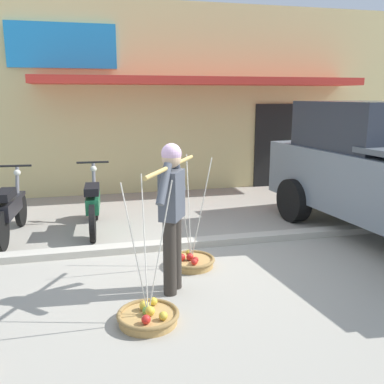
# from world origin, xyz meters

# --- Properties ---
(ground_plane) EXTENTS (90.00, 90.00, 0.00)m
(ground_plane) POSITION_xyz_m (0.00, 0.00, 0.00)
(ground_plane) COLOR #9E998C
(sidewalk_curb) EXTENTS (20.00, 0.24, 0.10)m
(sidewalk_curb) POSITION_xyz_m (0.00, 0.70, 0.05)
(sidewalk_curb) COLOR #BAB4A5
(sidewalk_curb) RESTS_ON ground
(fruit_vendor) EXTENTS (0.79, 1.31, 1.70)m
(fruit_vendor) POSITION_xyz_m (-0.28, -0.69, 0.98)
(fruit_vendor) COLOR #2D2823
(fruit_vendor) RESTS_ON ground
(fruit_basket_left_side) EXTENTS (0.62, 0.62, 1.45)m
(fruit_basket_left_side) POSITION_xyz_m (-0.65, -1.34, 0.08)
(fruit_basket_left_side) COLOR #B2894C
(fruit_basket_left_side) RESTS_ON ground
(fruit_basket_right_side) EXTENTS (0.62, 0.62, 1.45)m
(fruit_basket_right_side) POSITION_xyz_m (0.09, -0.05, 0.08)
(fruit_basket_right_side) COLOR #B2894C
(fruit_basket_right_side) RESTS_ON ground
(motorcycle_nearest_shop) EXTENTS (0.54, 1.82, 1.09)m
(motorcycle_nearest_shop) POSITION_xyz_m (-2.37, 1.74, 0.45)
(motorcycle_nearest_shop) COLOR black
(motorcycle_nearest_shop) RESTS_ON ground
(motorcycle_second_in_row) EXTENTS (0.54, 1.82, 1.09)m
(motorcycle_second_in_row) POSITION_xyz_m (-1.11, 1.83, 0.45)
(motorcycle_second_in_row) COLOR black
(motorcycle_second_in_row) RESTS_ON ground
(storefront_building) EXTENTS (13.00, 6.00, 4.20)m
(storefront_building) POSITION_xyz_m (1.36, 6.98, 2.10)
(storefront_building) COLOR #DBC684
(storefront_building) RESTS_ON ground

